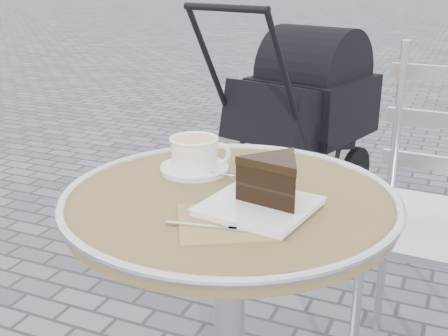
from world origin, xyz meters
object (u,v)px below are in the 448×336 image
at_px(cafe_table, 230,264).
at_px(baby_stroller, 300,116).
at_px(cappuccino_set, 195,157).
at_px(cake_plate_set, 270,186).

xyz_separation_m(cafe_table, baby_stroller, (-0.33, 1.72, -0.09)).
xyz_separation_m(cappuccino_set, cake_plate_set, (0.23, -0.14, 0.01)).
bearing_deg(baby_stroller, cake_plate_set, -60.40).
xyz_separation_m(cake_plate_set, baby_stroller, (-0.43, 1.75, -0.31)).
height_order(cake_plate_set, baby_stroller, baby_stroller).
bearing_deg(cappuccino_set, cake_plate_set, -51.61).
xyz_separation_m(cafe_table, cappuccino_set, (-0.14, 0.11, 0.20)).
xyz_separation_m(cafe_table, cake_plate_set, (0.10, -0.03, 0.21)).
relative_size(cake_plate_set, baby_stroller, 0.31).
distance_m(cafe_table, cappuccino_set, 0.27).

